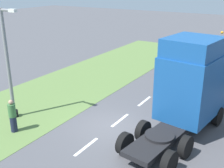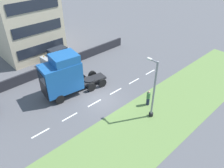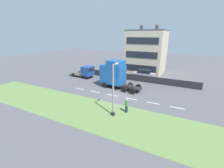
{
  "view_description": "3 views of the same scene",
  "coord_description": "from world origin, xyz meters",
  "px_view_note": "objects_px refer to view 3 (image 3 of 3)",
  "views": [
    {
      "loc": [
        7.15,
        -11.47,
        7.44
      ],
      "look_at": [
        -1.15,
        1.88,
        1.68
      ],
      "focal_mm": 45.0,
      "sensor_mm": 36.0,
      "label": 1
    },
    {
      "loc": [
        -14.78,
        12.13,
        14.97
      ],
      "look_at": [
        -0.67,
        -1.09,
        1.92
      ],
      "focal_mm": 35.0,
      "sensor_mm": 36.0,
      "label": 2
    },
    {
      "loc": [
        -19.61,
        -8.92,
        9.26
      ],
      "look_at": [
        -0.86,
        0.48,
        2.18
      ],
      "focal_mm": 24.0,
      "sensor_mm": 36.0,
      "label": 3
    }
  ],
  "objects_px": {
    "lamp_post": "(113,94)",
    "lorry_cab": "(114,74)",
    "parked_car": "(144,75)",
    "pedestrian": "(127,106)",
    "flatbed_truck": "(86,72)"
  },
  "relations": [
    {
      "from": "lorry_cab",
      "to": "parked_car",
      "type": "xyz_separation_m",
      "value": [
        7.26,
        -3.47,
        -1.44
      ]
    },
    {
      "from": "lorry_cab",
      "to": "lamp_post",
      "type": "relative_size",
      "value": 1.25
    },
    {
      "from": "parked_car",
      "to": "pedestrian",
      "type": "relative_size",
      "value": 2.57
    },
    {
      "from": "lorry_cab",
      "to": "flatbed_truck",
      "type": "xyz_separation_m",
      "value": [
        2.87,
        8.25,
        -1.11
      ]
    },
    {
      "from": "parked_car",
      "to": "lamp_post",
      "type": "xyz_separation_m",
      "value": [
        -16.15,
        -0.73,
        1.7
      ]
    },
    {
      "from": "lorry_cab",
      "to": "lamp_post",
      "type": "height_order",
      "value": "lamp_post"
    },
    {
      "from": "parked_car",
      "to": "lamp_post",
      "type": "distance_m",
      "value": 16.26
    },
    {
      "from": "lorry_cab",
      "to": "flatbed_truck",
      "type": "height_order",
      "value": "lorry_cab"
    },
    {
      "from": "lorry_cab",
      "to": "parked_car",
      "type": "relative_size",
      "value": 1.67
    },
    {
      "from": "lamp_post",
      "to": "pedestrian",
      "type": "distance_m",
      "value": 2.55
    },
    {
      "from": "lamp_post",
      "to": "pedestrian",
      "type": "relative_size",
      "value": 3.43
    },
    {
      "from": "flatbed_truck",
      "to": "parked_car",
      "type": "xyz_separation_m",
      "value": [
        4.39,
        -11.72,
        -0.33
      ]
    },
    {
      "from": "lamp_post",
      "to": "lorry_cab",
      "type": "bearing_deg",
      "value": 25.25
    },
    {
      "from": "parked_car",
      "to": "pedestrian",
      "type": "bearing_deg",
      "value": -175.42
    },
    {
      "from": "flatbed_truck",
      "to": "lamp_post",
      "type": "height_order",
      "value": "lamp_post"
    }
  ]
}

